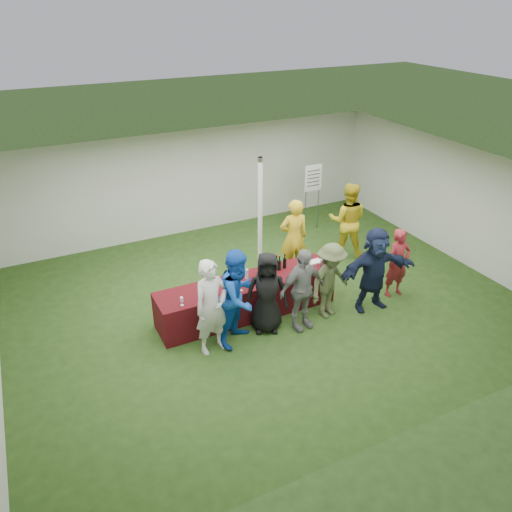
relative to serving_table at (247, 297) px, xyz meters
name	(u,v)px	position (x,y,z in m)	size (l,w,h in m)	color
ground	(264,302)	(0.49, 0.21, -0.38)	(60.00, 60.00, 0.00)	#284719
tent	(260,217)	(0.99, 1.41, 0.98)	(10.00, 10.00, 10.00)	white
serving_table	(247,297)	(0.00, 0.00, 0.00)	(3.60, 0.80, 0.75)	#530F17
wine_bottles	(272,266)	(0.61, 0.12, 0.50)	(0.66, 0.14, 0.32)	black
wine_glasses	(228,288)	(-0.50, -0.25, 0.49)	(2.77, 0.11, 0.16)	silver
water_bottle	(247,274)	(0.04, 0.08, 0.48)	(0.07, 0.07, 0.23)	silver
bar_towel	(315,262)	(1.60, 0.05, 0.39)	(0.25, 0.18, 0.03)	white
dump_bucket	(326,263)	(1.68, -0.22, 0.46)	(0.24, 0.24, 0.18)	slate
wine_list_sign	(313,183)	(3.27, 2.86, 0.94)	(0.50, 0.03, 1.80)	slate
staff_pourer	(294,238)	(1.63, 1.01, 0.52)	(0.65, 0.43, 1.79)	gold
staff_back	(347,220)	(3.21, 1.20, 0.55)	(0.90, 0.70, 1.85)	gold
customer_0	(212,307)	(-1.03, -0.76, 0.52)	(0.66, 0.43, 1.80)	silver
customer_1	(239,297)	(-0.48, -0.70, 0.55)	(0.90, 0.70, 1.84)	#1348B0
customer_2	(267,293)	(0.11, -0.64, 0.43)	(0.79, 0.51, 1.62)	black
customer_3	(302,290)	(0.72, -0.86, 0.46)	(0.97, 0.41, 1.66)	gray
customer_4	(330,281)	(1.42, -0.76, 0.41)	(1.01, 0.58, 1.57)	#4A532F
customer_5	(374,270)	(2.34, -0.91, 0.50)	(1.63, 0.52, 1.76)	#151E39
customer_6	(398,263)	(3.11, -0.74, 0.38)	(0.55, 0.36, 1.50)	maroon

